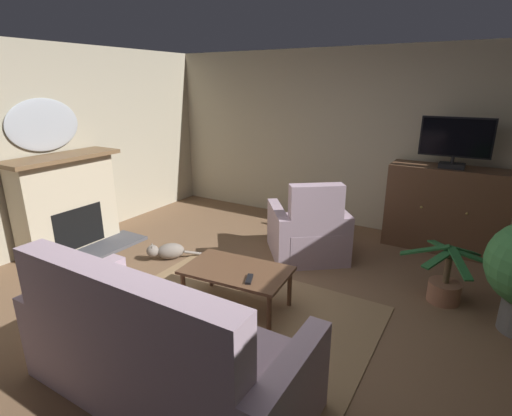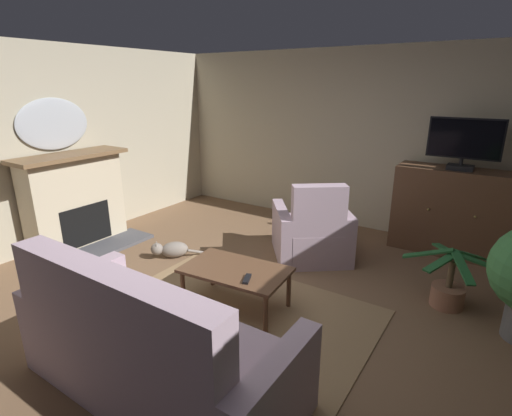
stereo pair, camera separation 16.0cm
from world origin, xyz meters
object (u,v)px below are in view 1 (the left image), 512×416
Objects in this scene: cat at (167,251)px; potted_plant_on_hearth_side at (445,285)px; fireplace at (68,206)px; tv_remote at (249,279)px; tv_cabinet at (445,211)px; coffee_table at (237,273)px; armchair_near_window at (308,232)px; sofa_floral at (159,354)px; wall_mirror_oval at (44,125)px; television at (455,141)px.

potted_plant_on_hearth_side is at bearing 12.64° from cat.
fireplace is 2.89m from tv_remote.
tv_cabinet is at bearing 30.64° from fireplace.
armchair_near_window is at bearing 86.13° from coffee_table.
armchair_near_window is at bearing 34.02° from cat.
cat is (-1.45, -0.98, -0.21)m from armchair_near_window.
armchair_near_window is at bearing -141.82° from tv_cabinet.
fireplace is 0.71× the size of sofa_floral.
wall_mirror_oval is 1.82× the size of cat.
television is (4.18, 2.42, 0.83)m from fireplace.
potted_plant_on_hearth_side reaches higher than cat.
sofa_floral is at bearing -109.84° from television.
cat is at bearing -143.87° from tv_cabinet.
television is 2.09m from armchair_near_window.
sofa_floral reaches higher than potted_plant_on_hearth_side.
wall_mirror_oval is at bearing -155.66° from armchair_near_window.
sofa_floral is at bearing -22.92° from wall_mirror_oval.
tv_remote is (2.88, -0.22, -0.16)m from fireplace.
cat is at bearing 132.12° from sofa_floral.
wall_mirror_oval is 3.57m from sofa_floral.
armchair_near_window is at bearing -18.50° from tv_remote.
television is at bearing 36.83° from armchair_near_window.
fireplace is at bearing -149.90° from television.
wall_mirror_oval is 5.56× the size of tv_remote.
tv_cabinet reaches higher than potted_plant_on_hearth_side.
coffee_table is 1.12× the size of potted_plant_on_hearth_side.
fireplace reaches higher than sofa_floral.
sofa_floral is at bearing -81.94° from coffee_table.
armchair_near_window reaches higher than potted_plant_on_hearth_side.
television reaches higher than potted_plant_on_hearth_side.
cat is at bearing 46.20° from tv_remote.
potted_plant_on_hearth_side is at bearing -81.74° from television.
coffee_table is (-1.51, -2.52, -1.05)m from television.
fireplace is 1.04m from wall_mirror_oval.
tv_cabinet is 1.76× the size of television.
television is 0.40× the size of sofa_floral.
cat is at bearing -167.36° from potted_plant_on_hearth_side.
potted_plant_on_hearth_side is at bearing 13.03° from wall_mirror_oval.
fireplace reaches higher than tv_remote.
wall_mirror_oval is at bearing -151.31° from television.
tv_remote is (0.22, -0.12, 0.06)m from coffee_table.
armchair_near_window is (0.10, 1.46, -0.05)m from coffee_table.
cat is (-2.87, -2.04, -1.32)m from television.
tv_remote is 0.14× the size of armchair_near_window.
fireplace is 1.14× the size of armchair_near_window.
sofa_floral is 1.62× the size of armchair_near_window.
television is (0.00, -0.05, 0.90)m from tv_cabinet.
sofa_floral is 2.28m from cat.
coffee_table is at bearing -1.86° from wall_mirror_oval.
sofa_floral reaches higher than armchair_near_window.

